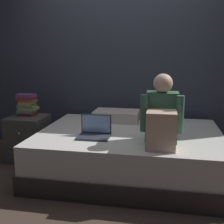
% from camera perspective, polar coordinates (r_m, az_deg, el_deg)
% --- Properties ---
extents(ground_plane, '(8.00, 8.00, 0.00)m').
position_cam_1_polar(ground_plane, '(2.98, -1.04, -14.27)').
color(ground_plane, '#47382D').
extents(wall_back, '(5.60, 0.10, 2.70)m').
position_cam_1_polar(wall_back, '(3.86, 2.59, 12.42)').
color(wall_back, '#383D4C').
rests_on(wall_back, ground_plane).
extents(bed, '(2.00, 1.50, 0.48)m').
position_cam_1_polar(bed, '(3.13, 3.70, -8.24)').
color(bed, '#332D2B').
rests_on(bed, ground_plane).
extents(nightstand, '(0.44, 0.46, 0.55)m').
position_cam_1_polar(nightstand, '(3.64, -16.78, -5.16)').
color(nightstand, '#474442').
rests_on(nightstand, ground_plane).
extents(person_sitting, '(0.39, 0.44, 0.66)m').
position_cam_1_polar(person_sitting, '(2.60, 10.18, -1.21)').
color(person_sitting, '#38664C').
rests_on(person_sitting, bed).
extents(laptop, '(0.32, 0.23, 0.22)m').
position_cam_1_polar(laptop, '(2.84, -3.58, -4.04)').
color(laptop, '#333842').
rests_on(laptop, bed).
extents(pillow, '(0.56, 0.36, 0.13)m').
position_cam_1_polar(pillow, '(3.50, 0.96, -0.78)').
color(pillow, beige).
rests_on(pillow, bed).
extents(book_stack, '(0.24, 0.17, 0.27)m').
position_cam_1_polar(book_stack, '(3.61, -17.05, 1.39)').
color(book_stack, '#9E2D28').
rests_on(book_stack, nightstand).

